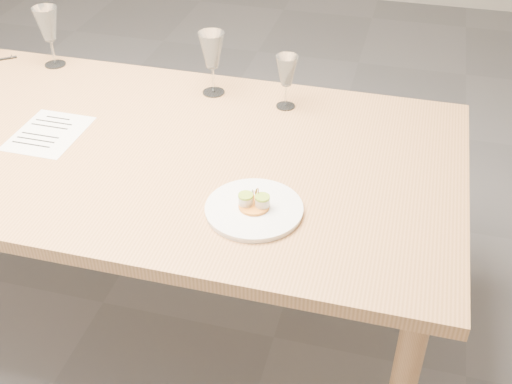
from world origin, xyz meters
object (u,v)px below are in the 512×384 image
(wine_glass_2, at_px, (47,25))
(wine_glass_3, at_px, (212,52))
(dining_table, at_px, (72,152))
(dinner_plate, at_px, (254,208))
(wine_glass_4, at_px, (287,72))
(ballpoint_pen, at_px, (0,59))
(recipe_sheet, at_px, (49,133))

(wine_glass_2, height_order, wine_glass_3, wine_glass_2)
(dining_table, bearing_deg, wine_glass_2, 123.21)
(dinner_plate, relative_size, wine_glass_3, 1.19)
(dinner_plate, bearing_deg, wine_glass_4, 94.34)
(ballpoint_pen, bearing_deg, recipe_sheet, -81.34)
(wine_glass_2, distance_m, wine_glass_3, 0.64)
(dinner_plate, bearing_deg, wine_glass_3, 116.81)
(recipe_sheet, distance_m, ballpoint_pen, 0.61)
(wine_glass_3, bearing_deg, ballpoint_pen, 177.31)
(dining_table, distance_m, wine_glass_2, 0.56)
(dining_table, height_order, recipe_sheet, recipe_sheet)
(ballpoint_pen, bearing_deg, dining_table, -76.64)
(dinner_plate, xyz_separation_m, wine_glass_4, (-0.04, 0.57, 0.11))
(wine_glass_4, bearing_deg, dining_table, -151.23)
(ballpoint_pen, relative_size, wine_glass_3, 0.48)
(recipe_sheet, bearing_deg, dinner_plate, -15.99)
(dining_table, xyz_separation_m, recipe_sheet, (-0.06, -0.02, 0.07))
(wine_glass_2, bearing_deg, recipe_sheet, -63.60)
(recipe_sheet, height_order, wine_glass_2, wine_glass_2)
(dinner_plate, relative_size, ballpoint_pen, 2.46)
(dining_table, relative_size, dinner_plate, 9.37)
(dinner_plate, height_order, wine_glass_2, wine_glass_2)
(dining_table, relative_size, wine_glass_3, 11.10)
(recipe_sheet, distance_m, wine_glass_4, 0.77)
(wine_glass_4, bearing_deg, wine_glass_2, 174.22)
(dining_table, distance_m, wine_glass_4, 0.73)
(dining_table, bearing_deg, ballpoint_pen, 140.73)
(recipe_sheet, distance_m, wine_glass_3, 0.58)
(wine_glass_3, relative_size, wine_glass_4, 1.21)
(ballpoint_pen, distance_m, wine_glass_4, 1.12)
(dining_table, height_order, wine_glass_2, wine_glass_2)
(ballpoint_pen, bearing_deg, wine_glass_3, -40.06)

